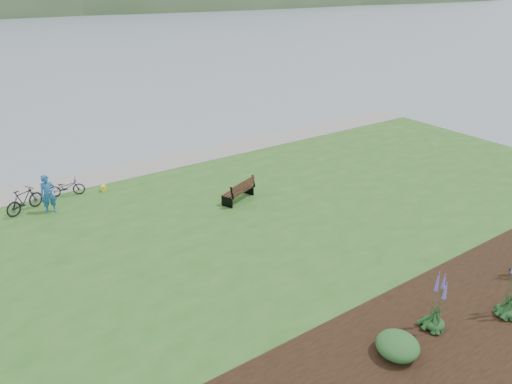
% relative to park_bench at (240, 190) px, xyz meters
% --- Properties ---
extents(ground, '(600.00, 600.00, 0.00)m').
position_rel_park_bench_xyz_m(ground, '(0.31, -0.62, -0.91)').
color(ground, slate).
rests_on(ground, ground).
extents(lawn, '(34.00, 20.00, 0.40)m').
position_rel_park_bench_xyz_m(lawn, '(0.31, -2.62, -0.71)').
color(lawn, '#2B5D20').
rests_on(lawn, ground).
extents(shoreline_path, '(34.00, 2.20, 0.03)m').
position_rel_park_bench_xyz_m(shoreline_path, '(0.31, 6.28, -0.50)').
color(shoreline_path, gray).
rests_on(shoreline_path, lawn).
extents(garden_bed, '(24.00, 4.40, 0.04)m').
position_rel_park_bench_xyz_m(garden_bed, '(3.31, -10.42, -0.49)').
color(garden_bed, black).
rests_on(garden_bed, lawn).
extents(far_hillside, '(580.00, 80.00, 38.00)m').
position_rel_park_bench_xyz_m(far_hillside, '(20.31, 169.38, -0.91)').
color(far_hillside, '#2F4B2A').
rests_on(far_hillside, ground).
extents(park_bench, '(1.79, 1.24, 1.03)m').
position_rel_park_bench_xyz_m(park_bench, '(0.00, 0.00, 0.00)').
color(park_bench, black).
rests_on(park_bench, lawn).
extents(person, '(0.74, 0.52, 1.98)m').
position_rel_park_bench_xyz_m(person, '(-7.24, 3.53, 0.48)').
color(person, '#205597').
rests_on(person, lawn).
extents(bicycle_a, '(0.95, 1.67, 0.83)m').
position_rel_park_bench_xyz_m(bicycle_a, '(-6.27, 4.88, -0.10)').
color(bicycle_a, black).
rests_on(bicycle_a, lawn).
extents(bicycle_b, '(1.28, 1.77, 1.05)m').
position_rel_park_bench_xyz_m(bicycle_b, '(-8.12, 4.20, 0.01)').
color(bicycle_b, black).
rests_on(bicycle_b, lawn).
extents(pannier, '(0.26, 0.31, 0.28)m').
position_rel_park_bench_xyz_m(pannier, '(-4.74, 4.43, -0.37)').
color(pannier, yellow).
rests_on(pannier, lawn).
extents(echium_4, '(0.62, 0.62, 2.23)m').
position_rel_park_bench_xyz_m(echium_4, '(0.10, -10.06, 0.38)').
color(echium_4, '#153919').
rests_on(echium_4, garden_bed).
extents(shrub_0, '(1.13, 1.13, 0.56)m').
position_rel_park_bench_xyz_m(shrub_0, '(-1.55, -10.17, -0.19)').
color(shrub_0, '#1E4C21').
rests_on(shrub_0, garden_bed).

